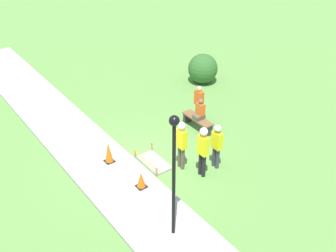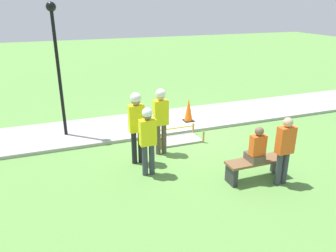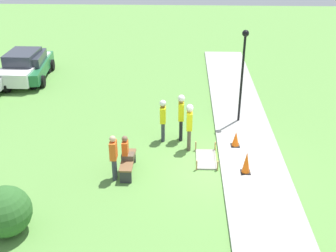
{
  "view_description": "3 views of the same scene",
  "coord_description": "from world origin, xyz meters",
  "px_view_note": "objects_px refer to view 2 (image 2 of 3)",
  "views": [
    {
      "loc": [
        10.9,
        -6.47,
        9.34
      ],
      "look_at": [
        0.24,
        1.35,
        1.15
      ],
      "focal_mm": 45.0,
      "sensor_mm": 36.0,
      "label": 1
    },
    {
      "loc": [
        4.12,
        9.21,
        4.11
      ],
      "look_at": [
        1.02,
        0.9,
        0.72
      ],
      "focal_mm": 35.0,
      "sensor_mm": 36.0,
      "label": 2
    },
    {
      "loc": [
        -12.96,
        1.42,
        8.27
      ],
      "look_at": [
        1.09,
        1.94,
        1.12
      ],
      "focal_mm": 45.0,
      "sensor_mm": 36.0,
      "label": 3
    }
  ],
  "objects_px": {
    "worker_assistant": "(161,115)",
    "worker_trainee": "(148,136)",
    "park_bench": "(256,166)",
    "person_seated_on_bench": "(257,148)",
    "worker_supervisor": "(136,121)",
    "lamppost_near": "(56,52)",
    "traffic_cone_far_patch": "(138,121)",
    "traffic_cone_near_patch": "(189,110)",
    "bystander_in_orange_shirt": "(285,147)"
  },
  "relations": [
    {
      "from": "person_seated_on_bench",
      "to": "bystander_in_orange_shirt",
      "type": "bearing_deg",
      "value": 144.71
    },
    {
      "from": "traffic_cone_near_patch",
      "to": "worker_assistant",
      "type": "bearing_deg",
      "value": 48.88
    },
    {
      "from": "traffic_cone_far_patch",
      "to": "park_bench",
      "type": "bearing_deg",
      "value": 114.86
    },
    {
      "from": "park_bench",
      "to": "worker_trainee",
      "type": "distance_m",
      "value": 2.73
    },
    {
      "from": "park_bench",
      "to": "lamppost_near",
      "type": "bearing_deg",
      "value": -46.47
    },
    {
      "from": "traffic_cone_near_patch",
      "to": "worker_supervisor",
      "type": "distance_m",
      "value": 3.48
    },
    {
      "from": "traffic_cone_near_patch",
      "to": "person_seated_on_bench",
      "type": "bearing_deg",
      "value": 88.53
    },
    {
      "from": "worker_supervisor",
      "to": "lamppost_near",
      "type": "distance_m",
      "value": 3.39
    },
    {
      "from": "person_seated_on_bench",
      "to": "bystander_in_orange_shirt",
      "type": "distance_m",
      "value": 0.62
    },
    {
      "from": "traffic_cone_far_patch",
      "to": "worker_assistant",
      "type": "distance_m",
      "value": 1.98
    },
    {
      "from": "worker_supervisor",
      "to": "bystander_in_orange_shirt",
      "type": "relative_size",
      "value": 1.17
    },
    {
      "from": "park_bench",
      "to": "worker_assistant",
      "type": "distance_m",
      "value": 2.86
    },
    {
      "from": "park_bench",
      "to": "person_seated_on_bench",
      "type": "bearing_deg",
      "value": 39.05
    },
    {
      "from": "traffic_cone_far_patch",
      "to": "lamppost_near",
      "type": "relative_size",
      "value": 0.15
    },
    {
      "from": "traffic_cone_far_patch",
      "to": "person_seated_on_bench",
      "type": "relative_size",
      "value": 0.67
    },
    {
      "from": "person_seated_on_bench",
      "to": "bystander_in_orange_shirt",
      "type": "xyz_separation_m",
      "value": [
        -0.5,
        0.36,
        0.08
      ]
    },
    {
      "from": "person_seated_on_bench",
      "to": "worker_assistant",
      "type": "relative_size",
      "value": 0.46
    },
    {
      "from": "park_bench",
      "to": "worker_assistant",
      "type": "height_order",
      "value": "worker_assistant"
    },
    {
      "from": "park_bench",
      "to": "worker_trainee",
      "type": "height_order",
      "value": "worker_trainee"
    },
    {
      "from": "person_seated_on_bench",
      "to": "traffic_cone_far_patch",
      "type": "bearing_deg",
      "value": -66.14
    },
    {
      "from": "person_seated_on_bench",
      "to": "worker_assistant",
      "type": "distance_m",
      "value": 2.76
    },
    {
      "from": "bystander_in_orange_shirt",
      "to": "park_bench",
      "type": "bearing_deg",
      "value": -42.63
    },
    {
      "from": "worker_supervisor",
      "to": "worker_assistant",
      "type": "relative_size",
      "value": 1.02
    },
    {
      "from": "worker_supervisor",
      "to": "worker_assistant",
      "type": "xyz_separation_m",
      "value": [
        -0.78,
        -0.32,
        -0.04
      ]
    },
    {
      "from": "traffic_cone_near_patch",
      "to": "worker_supervisor",
      "type": "height_order",
      "value": "worker_supervisor"
    },
    {
      "from": "worker_assistant",
      "to": "worker_supervisor",
      "type": "bearing_deg",
      "value": 22.31
    },
    {
      "from": "lamppost_near",
      "to": "person_seated_on_bench",
      "type": "bearing_deg",
      "value": 132.77
    },
    {
      "from": "lamppost_near",
      "to": "park_bench",
      "type": "bearing_deg",
      "value": 133.53
    },
    {
      "from": "worker_trainee",
      "to": "bystander_in_orange_shirt",
      "type": "distance_m",
      "value": 3.22
    },
    {
      "from": "traffic_cone_near_patch",
      "to": "person_seated_on_bench",
      "type": "relative_size",
      "value": 0.92
    },
    {
      "from": "traffic_cone_near_patch",
      "to": "worker_supervisor",
      "type": "bearing_deg",
      "value": 42.52
    },
    {
      "from": "traffic_cone_far_patch",
      "to": "person_seated_on_bench",
      "type": "distance_m",
      "value": 4.44
    },
    {
      "from": "traffic_cone_near_patch",
      "to": "worker_supervisor",
      "type": "xyz_separation_m",
      "value": [
        2.51,
        2.3,
        0.69
      ]
    },
    {
      "from": "worker_trainee",
      "to": "bystander_in_orange_shirt",
      "type": "xyz_separation_m",
      "value": [
        -2.82,
        1.54,
        -0.1
      ]
    },
    {
      "from": "person_seated_on_bench",
      "to": "lamppost_near",
      "type": "height_order",
      "value": "lamppost_near"
    },
    {
      "from": "bystander_in_orange_shirt",
      "to": "worker_trainee",
      "type": "bearing_deg",
      "value": -28.56
    },
    {
      "from": "worker_trainee",
      "to": "traffic_cone_near_patch",
      "type": "bearing_deg",
      "value": -128.8
    },
    {
      "from": "person_seated_on_bench",
      "to": "worker_trainee",
      "type": "distance_m",
      "value": 2.61
    },
    {
      "from": "traffic_cone_near_patch",
      "to": "traffic_cone_far_patch",
      "type": "xyz_separation_m",
      "value": [
        1.89,
        0.16,
        -0.11
      ]
    },
    {
      "from": "person_seated_on_bench",
      "to": "worker_trainee",
      "type": "bearing_deg",
      "value": -26.97
    },
    {
      "from": "person_seated_on_bench",
      "to": "park_bench",
      "type": "bearing_deg",
      "value": -140.95
    },
    {
      "from": "worker_assistant",
      "to": "worker_trainee",
      "type": "height_order",
      "value": "worker_assistant"
    },
    {
      "from": "person_seated_on_bench",
      "to": "worker_trainee",
      "type": "xyz_separation_m",
      "value": [
        2.32,
        -1.18,
        0.19
      ]
    },
    {
      "from": "traffic_cone_near_patch",
      "to": "worker_assistant",
      "type": "xyz_separation_m",
      "value": [
        1.73,
        1.98,
        0.66
      ]
    },
    {
      "from": "worker_assistant",
      "to": "worker_trainee",
      "type": "bearing_deg",
      "value": 56.07
    },
    {
      "from": "park_bench",
      "to": "lamppost_near",
      "type": "height_order",
      "value": "lamppost_near"
    },
    {
      "from": "person_seated_on_bench",
      "to": "lamppost_near",
      "type": "relative_size",
      "value": 0.22
    },
    {
      "from": "person_seated_on_bench",
      "to": "worker_supervisor",
      "type": "height_order",
      "value": "worker_supervisor"
    },
    {
      "from": "traffic_cone_near_patch",
      "to": "bystander_in_orange_shirt",
      "type": "xyz_separation_m",
      "value": [
        -0.4,
        4.56,
        0.44
      ]
    },
    {
      "from": "person_seated_on_bench",
      "to": "worker_supervisor",
      "type": "xyz_separation_m",
      "value": [
        2.4,
        -1.9,
        0.33
      ]
    }
  ]
}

